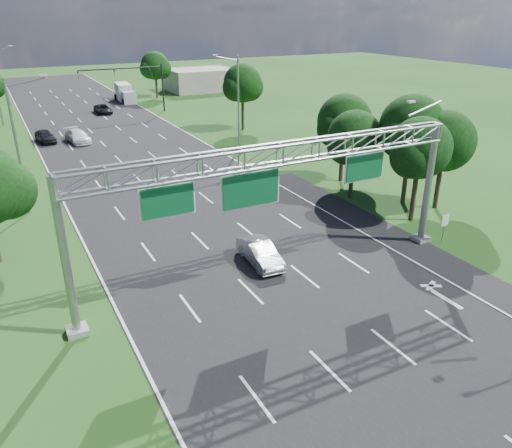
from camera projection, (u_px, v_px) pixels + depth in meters
ground at (171, 189)px, 43.57m from camera, size 220.00×220.00×0.00m
road at (171, 189)px, 43.57m from camera, size 18.00×180.00×0.02m
road_flare at (386, 233)px, 34.99m from camera, size 3.00×30.00×0.02m
sign_gantry at (281, 165)px, 26.38m from camera, size 23.50×1.00×9.56m
regulatory_sign at (445, 223)px, 32.88m from camera, size 0.60×0.08×2.10m
traffic_signal at (139, 78)px, 73.10m from camera, size 12.21×0.24×7.00m
streetlight_l_near at (19, 141)px, 36.49m from camera, size 2.97×0.22×10.16m
streetlight_r_mid at (237, 98)px, 54.32m from camera, size 2.97×0.22×10.16m
tree_cluster_right at (393, 136)px, 39.06m from camera, size 9.91×14.60×8.68m
tree_verge_rd at (243, 85)px, 62.87m from camera, size 5.76×4.80×8.28m
tree_verge_re at (155, 67)px, 86.50m from camera, size 5.76×4.80×7.84m
building_right at (201, 80)px, 95.25m from camera, size 12.00×9.00×4.00m
silver_sedan at (260, 253)px, 30.64m from camera, size 1.76×4.37×1.41m
car_queue_a at (77, 136)px, 58.54m from camera, size 2.67×5.21×1.45m
car_queue_b at (103, 109)px, 74.85m from camera, size 2.13×4.60×1.28m
car_queue_c at (45, 136)px, 58.53m from camera, size 2.30×4.49×1.46m
box_truck at (125, 93)px, 84.43m from camera, size 2.62×7.66×2.84m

